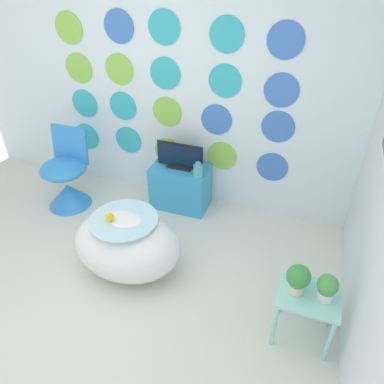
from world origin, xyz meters
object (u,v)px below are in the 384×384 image
(chair, at_px, (67,181))
(potted_plant_left, at_px, (298,278))
(tv, at_px, (180,157))
(potted_plant_right, at_px, (327,287))
(bathtub, at_px, (127,244))
(vase, at_px, (198,171))

(chair, xyz_separation_m, potted_plant_left, (2.44, -0.83, 0.27))
(tv, distance_m, potted_plant_left, 1.78)
(tv, xyz_separation_m, potted_plant_left, (1.30, -1.21, -0.03))
(chair, bearing_deg, potted_plant_right, -17.34)
(tv, xyz_separation_m, potted_plant_right, (1.49, -1.20, -0.05))
(bathtub, bearing_deg, vase, 72.07)
(bathtub, bearing_deg, potted_plant_left, -6.82)
(bathtub, bearing_deg, tv, 86.12)
(vase, height_order, potted_plant_right, vase)
(tv, distance_m, vase, 0.26)
(tv, xyz_separation_m, vase, (0.23, -0.11, -0.05))
(chair, height_order, tv, chair)
(bathtub, xyz_separation_m, tv, (0.07, 1.04, 0.30))
(potted_plant_left, bearing_deg, bathtub, 173.18)
(potted_plant_left, height_order, potted_plant_right, potted_plant_left)
(tv, relative_size, potted_plant_right, 2.43)
(bathtub, xyz_separation_m, potted_plant_left, (1.37, -0.16, 0.27))
(chair, distance_m, potted_plant_right, 2.76)
(chair, bearing_deg, potted_plant_left, -18.73)
(potted_plant_right, bearing_deg, potted_plant_left, -177.60)
(tv, bearing_deg, vase, -25.28)
(bathtub, height_order, chair, chair)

